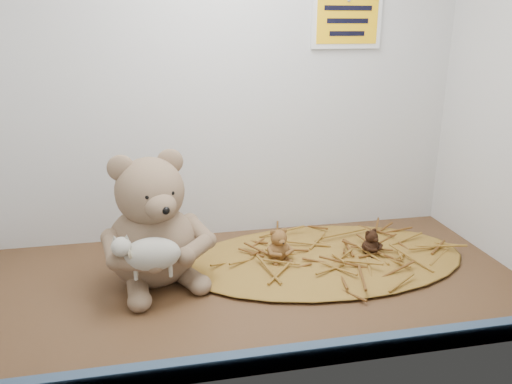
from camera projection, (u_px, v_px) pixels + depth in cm
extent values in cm
cube|color=#3E2915|center=(253.00, 284.00, 109.34)|extent=(120.00, 60.00, 0.40)
cube|color=silver|center=(229.00, 63.00, 123.18)|extent=(120.00, 0.40, 90.00)
cube|color=#3C5173|center=(286.00, 357.00, 81.97)|extent=(119.28, 2.20, 3.60)
ellipsoid|color=brown|center=(324.00, 258.00, 119.97)|extent=(68.71, 39.90, 1.33)
cube|color=#E7A70B|center=(347.00, 21.00, 125.14)|extent=(16.00, 1.20, 11.00)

